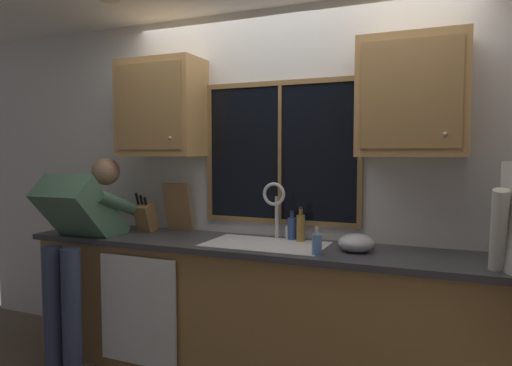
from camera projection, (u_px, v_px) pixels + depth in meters
back_wall at (293, 187)px, 3.32m from camera, size 5.97×0.12×2.55m
ceiling_downlight_left at (109, 0)px, 3.04m from camera, size 0.14×0.14×0.01m
window_glass at (280, 153)px, 3.27m from camera, size 1.10×0.02×0.95m
window_frame_top at (280, 83)px, 3.23m from camera, size 1.17×0.02×0.04m
window_frame_bottom at (280, 221)px, 3.29m from camera, size 1.17×0.02×0.04m
window_frame_left at (210, 153)px, 3.48m from camera, size 0.03×0.02×0.95m
window_frame_right at (360, 153)px, 3.04m from camera, size 0.04×0.02×0.95m
window_mullion_center at (280, 153)px, 3.26m from camera, size 0.02×0.02×0.95m
lower_cabinet_run at (276, 316)px, 3.05m from camera, size 3.57×0.58×0.88m
countertop at (275, 248)px, 3.00m from camera, size 3.63×0.62×0.04m
dishwasher_front at (138, 311)px, 3.10m from camera, size 0.60×0.02×0.74m
upper_cabinet_left at (161, 108)px, 3.44m from camera, size 0.64×0.36×0.72m
upper_cabinet_right at (412, 97)px, 2.75m from camera, size 0.64×0.36×0.72m
sink at (265, 259)px, 3.05m from camera, size 0.80×0.46×0.21m
faucet at (276, 203)px, 3.19m from camera, size 0.18×0.09×0.40m
person_standing at (80, 235)px, 3.29m from camera, size 0.53×0.72×1.49m
knife_block at (146, 217)px, 3.52m from camera, size 0.12×0.18×0.32m
cutting_board at (178, 207)px, 3.53m from camera, size 0.23×0.10×0.38m
mixing_bowl at (356, 243)px, 2.81m from camera, size 0.23×0.23×0.11m
soap_dispenser at (317, 244)px, 2.71m from camera, size 0.06×0.07×0.17m
bottle_green_glass at (292, 228)px, 3.19m from camera, size 0.06×0.06×0.20m
bottle_tall_clear at (301, 227)px, 3.12m from camera, size 0.06×0.06×0.24m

